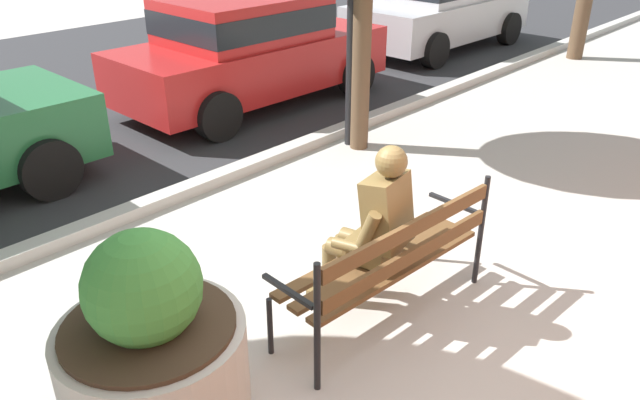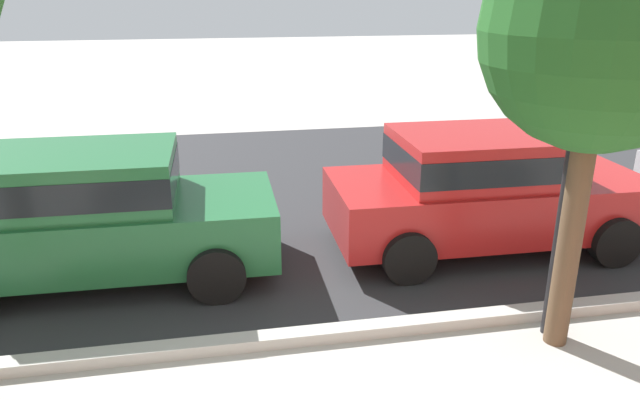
{
  "view_description": "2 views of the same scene",
  "coord_description": "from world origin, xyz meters",
  "views": [
    {
      "loc": [
        -2.81,
        -2.1,
        2.88
      ],
      "look_at": [
        0.28,
        0.78,
        0.75
      ],
      "focal_mm": 34.68,
      "sensor_mm": 36.0,
      "label": 1
    },
    {
      "loc": [
        -0.46,
        -2.1,
        3.3
      ],
      "look_at": [
        0.84,
        4.74,
        0.8
      ],
      "focal_mm": 33.46,
      "sensor_mm": 36.0,
      "label": 2
    }
  ],
  "objects": [
    {
      "name": "parked_car_green",
      "position": [
        -1.85,
        4.74,
        0.84
      ],
      "size": [
        4.12,
        1.97,
        1.56
      ],
      "color": "#236638",
      "rests_on": "ground"
    },
    {
      "name": "street_surface",
      "position": [
        0.0,
        7.5,
        0.0
      ],
      "size": [
        60.0,
        9.0,
        0.01
      ],
      "primitive_type": "cube",
      "color": "#2D2D30",
      "rests_on": "ground"
    },
    {
      "name": "lamp_post",
      "position": [
        2.78,
        2.61,
        2.55
      ],
      "size": [
        0.32,
        0.32,
        3.9
      ],
      "color": "black",
      "rests_on": "ground"
    },
    {
      "name": "curb_stone",
      "position": [
        0.0,
        2.9,
        0.06
      ],
      "size": [
        60.0,
        0.2,
        0.12
      ],
      "primitive_type": "cube",
      "color": "#B2AFA8",
      "rests_on": "ground"
    },
    {
      "name": "parked_car_red",
      "position": [
        3.03,
        4.74,
        0.84
      ],
      "size": [
        4.12,
        1.97,
        1.56
      ],
      "color": "#B21E1E",
      "rests_on": "ground"
    },
    {
      "name": "street_tree_down_street",
      "position": [
        2.77,
        2.45,
        2.93
      ],
      "size": [
        2.02,
        2.02,
        3.97
      ],
      "color": "brown",
      "rests_on": "ground"
    }
  ]
}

